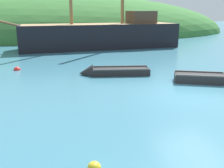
{
  "coord_description": "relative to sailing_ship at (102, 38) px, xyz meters",
  "views": [
    {
      "loc": [
        -5.76,
        -9.18,
        3.36
      ],
      "look_at": [
        -2.85,
        1.58,
        0.21
      ],
      "focal_mm": 42.33,
      "sensor_mm": 36.0,
      "label": 1
    }
  ],
  "objects": [
    {
      "name": "buoy_yellow",
      "position": [
        -4.4,
        -18.39,
        -0.85
      ],
      "size": [
        0.3,
        0.3,
        0.3
      ],
      "primitive_type": "sphere",
      "color": "yellow",
      "rests_on": "ground"
    },
    {
      "name": "rowboat_portside",
      "position": [
        2.26,
        -12.88,
        -0.72
      ],
      "size": [
        3.05,
        2.1,
        0.93
      ],
      "rotation": [
        0.0,
        0.0,
        5.85
      ],
      "color": "black",
      "rests_on": "ground"
    },
    {
      "name": "ground_plane",
      "position": [
        0.4,
        -14.23,
        -0.85
      ],
      "size": [
        120.0,
        120.0,
        0.0
      ],
      "primitive_type": "plane",
      "color": "teal"
    },
    {
      "name": "rowboat_near_dock",
      "position": [
        -1.85,
        -10.11,
        -0.75
      ],
      "size": [
        3.84,
        1.67,
        0.94
      ],
      "rotation": [
        0.0,
        0.0,
        2.95
      ],
      "color": "black",
      "rests_on": "ground"
    },
    {
      "name": "sailing_ship",
      "position": [
        0.0,
        0.0,
        0.0
      ],
      "size": [
        16.68,
        3.82,
        12.81
      ],
      "rotation": [
        0.0,
        0.0,
        3.17
      ],
      "color": "black",
      "rests_on": "ground"
    },
    {
      "name": "shore_hill",
      "position": [
        -3.62,
        15.57,
        -0.85
      ],
      "size": [
        52.53,
        24.38,
        11.02
      ],
      "primitive_type": "ellipsoid",
      "color": "#387033",
      "rests_on": "ground"
    },
    {
      "name": "buoy_red",
      "position": [
        -6.77,
        -7.64,
        -0.85
      ],
      "size": [
        0.39,
        0.39,
        0.39
      ],
      "primitive_type": "sphere",
      "color": "red",
      "rests_on": "ground"
    }
  ]
}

